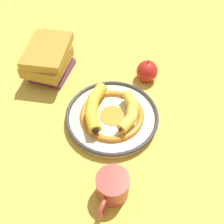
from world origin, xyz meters
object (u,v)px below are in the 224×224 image
banana_a (130,112)px  book_stack (49,60)px  coffee_mug (112,187)px  decorative_bowl (112,116)px  apple (147,71)px  banana_b (94,106)px

banana_a → book_stack: bearing=60.0°
coffee_mug → decorative_bowl: bearing=-156.8°
decorative_bowl → banana_a: banana_a is taller
book_stack → apple: bearing=-79.3°
book_stack → apple: size_ratio=2.68×
book_stack → banana_b: bearing=-124.5°
banana_b → apple: apple is taller
decorative_bowl → banana_a: bearing=-113.5°
coffee_mug → apple: (0.40, -0.23, -0.00)m
decorative_bowl → apple: size_ratio=3.36×
book_stack → apple: (-0.11, -0.35, -0.03)m
banana_a → book_stack: size_ratio=0.67×
decorative_bowl → coffee_mug: 0.25m
banana_a → apple: bearing=-10.9°
banana_a → banana_b: 0.12m
book_stack → coffee_mug: bearing=-138.4°
banana_a → banana_b: size_ratio=0.81×
banana_b → book_stack: bearing=-134.9°
banana_a → coffee_mug: (-0.22, 0.11, -0.01)m
apple → book_stack: bearing=72.0°
coffee_mug → apple: size_ratio=1.32×
apple → banana_b: bearing=120.5°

